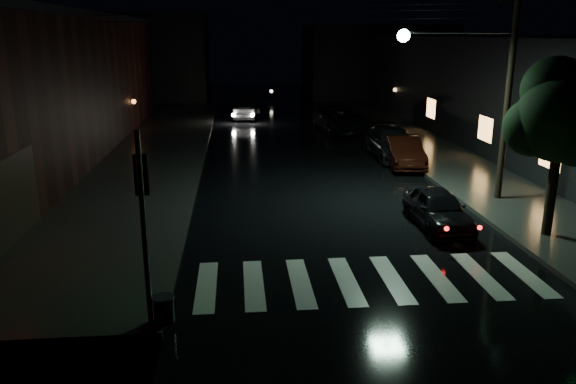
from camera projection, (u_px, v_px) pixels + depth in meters
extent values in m
plane|color=black|center=(255.00, 293.00, 13.84)|extent=(120.00, 120.00, 0.00)
cube|color=#282826|center=(139.00, 166.00, 26.78)|extent=(6.00, 44.00, 0.15)
cube|color=#282826|center=(444.00, 160.00, 28.12)|extent=(4.00, 44.00, 0.15)
cube|color=black|center=(542.00, 92.00, 31.79)|extent=(10.00, 40.00, 6.00)
cube|color=black|center=(136.00, 56.00, 54.97)|extent=(14.00, 10.00, 8.00)
cube|color=black|center=(375.00, 61.00, 57.25)|extent=(14.00, 10.00, 7.00)
cube|color=beige|center=(369.00, 280.00, 14.58)|extent=(9.00, 3.00, 0.01)
cylinder|color=slate|center=(144.00, 231.00, 11.58)|extent=(0.12, 0.12, 4.20)
cylinder|color=black|center=(164.00, 310.00, 12.11)|extent=(0.44, 0.44, 0.55)
cylinder|color=slate|center=(163.00, 297.00, 12.03)|extent=(0.48, 0.48, 0.04)
cube|color=black|center=(141.00, 175.00, 11.44)|extent=(0.28, 0.16, 0.85)
sphere|color=#0CFF33|center=(143.00, 185.00, 11.60)|extent=(0.20, 0.20, 0.20)
cylinder|color=black|center=(552.00, 188.00, 17.09)|extent=(0.30, 0.30, 3.00)
sphere|color=black|center=(561.00, 119.00, 16.51)|extent=(2.60, 2.60, 2.60)
sphere|color=black|center=(576.00, 130.00, 16.97)|extent=(1.80, 1.80, 1.80)
sphere|color=black|center=(534.00, 127.00, 16.92)|extent=(1.80, 1.80, 1.80)
sphere|color=black|center=(555.00, 90.00, 16.77)|extent=(2.00, 2.00, 2.00)
cylinder|color=black|center=(509.00, 92.00, 20.26)|extent=(0.24, 0.24, 8.00)
cube|color=black|center=(518.00, 0.00, 19.41)|extent=(1.40, 0.10, 0.10)
cylinder|color=slate|center=(460.00, 33.00, 19.53)|extent=(4.00, 0.08, 0.08)
sphere|color=#BFFFD8|center=(404.00, 36.00, 19.37)|extent=(0.44, 0.44, 0.44)
imported|color=black|center=(438.00, 208.00, 18.41)|extent=(1.55, 3.76, 1.28)
imported|color=black|center=(403.00, 152.00, 26.86)|extent=(1.94, 4.47, 1.43)
imported|color=black|center=(392.00, 143.00, 28.78)|extent=(2.21, 5.27, 1.52)
imported|color=black|center=(342.00, 119.00, 36.32)|extent=(3.35, 6.15, 1.64)
imported|color=black|center=(247.00, 109.00, 41.88)|extent=(2.13, 4.61, 1.46)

